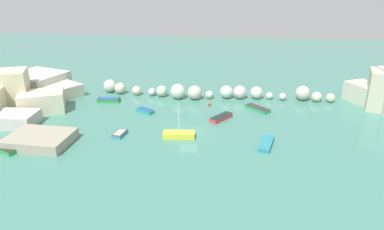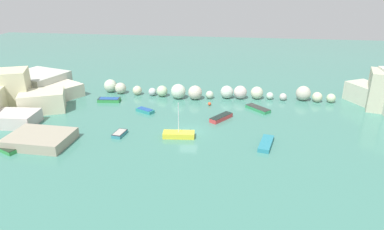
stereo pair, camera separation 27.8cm
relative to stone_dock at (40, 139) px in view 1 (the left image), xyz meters
name	(u,v)px [view 1 (the left image)]	position (x,y,z in m)	size (l,w,h in m)	color
cove_water	(188,132)	(18.12, 6.03, -0.64)	(160.00, 160.00, 0.00)	#428070
cliff_headland_left	(4,96)	(-12.47, 11.53, 1.29)	(22.05, 23.37, 6.12)	beige
rock_breakwater	(209,92)	(19.68, 20.92, 0.44)	(40.66, 4.54, 2.56)	beige
stone_dock	(40,139)	(0.00, 0.00, 0.00)	(7.69, 5.82, 1.29)	#9E9680
channel_buoy	(209,104)	(20.05, 16.97, -0.36)	(0.56, 0.56, 0.56)	#E04C28
moored_boat_0	(221,118)	(22.31, 11.11, -0.32)	(3.33, 4.08, 0.65)	#BF3B3C
moored_boat_1	(179,134)	(17.12, 4.29, -0.26)	(4.27, 1.94, 4.85)	yellow
moored_boat_2	(120,134)	(9.19, 3.74, -0.38)	(1.59, 2.55, 0.50)	teal
moored_boat_3	(266,143)	(28.42, 3.37, -0.38)	(2.29, 4.65, 0.52)	teal
moored_boat_4	(109,100)	(3.00, 16.52, -0.33)	(3.84, 1.87, 0.60)	#308D43
moored_boat_5	(258,108)	(27.86, 15.86, -0.39)	(3.98, 4.00, 0.52)	#2E8D54
moored_boat_6	(6,150)	(-2.91, -2.62, -0.38)	(3.14, 2.24, 0.53)	#318D43
moored_boat_7	(145,111)	(10.33, 12.54, -0.37)	(3.18, 2.46, 0.57)	teal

